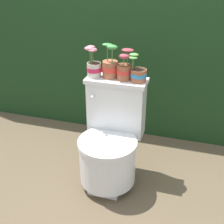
# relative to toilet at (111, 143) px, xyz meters

# --- Properties ---
(ground_plane) EXTENTS (12.00, 12.00, 0.00)m
(ground_plane) POSITION_rel_toilet_xyz_m (-0.01, -0.08, -0.34)
(ground_plane) COLOR brown
(hedge_backdrop) EXTENTS (3.58, 0.89, 1.31)m
(hedge_backdrop) POSITION_rel_toilet_xyz_m (-0.01, 1.19, 0.32)
(hedge_backdrop) COLOR #193819
(hedge_backdrop) RESTS_ON ground
(toilet) EXTENTS (0.45, 0.54, 0.79)m
(toilet) POSITION_rel_toilet_xyz_m (0.00, 0.00, 0.00)
(toilet) COLOR silver
(toilet) RESTS_ON ground
(potted_plant_left) EXTENTS (0.12, 0.10, 0.23)m
(potted_plant_left) POSITION_rel_toilet_xyz_m (-0.17, 0.15, 0.54)
(potted_plant_left) COLOR beige
(potted_plant_left) RESTS_ON toilet
(potted_plant_midleft) EXTENTS (0.12, 0.12, 0.25)m
(potted_plant_midleft) POSITION_rel_toilet_xyz_m (-0.05, 0.17, 0.53)
(potted_plant_midleft) COLOR #9E5638
(potted_plant_midleft) RESTS_ON toilet
(potted_plant_middle) EXTENTS (0.11, 0.11, 0.22)m
(potted_plant_middle) POSITION_rel_toilet_xyz_m (0.05, 0.16, 0.53)
(potted_plant_middle) COLOR #9E5638
(potted_plant_middle) RESTS_ON toilet
(potted_plant_midright) EXTENTS (0.13, 0.12, 0.20)m
(potted_plant_midright) POSITION_rel_toilet_xyz_m (0.16, 0.15, 0.51)
(potted_plant_midright) COLOR #9E5638
(potted_plant_midright) RESTS_ON toilet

